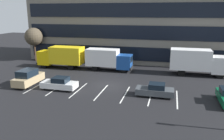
{
  "coord_description": "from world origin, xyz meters",
  "views": [
    {
      "loc": [
        7.43,
        -26.4,
        9.04
      ],
      "look_at": [
        -0.01,
        2.24,
        1.4
      ],
      "focal_mm": 36.72,
      "sensor_mm": 36.0,
      "label": 1
    }
  ],
  "objects_px": {
    "box_truck_white": "(198,61)",
    "bare_tree": "(34,37)",
    "sedan_charcoal": "(155,90)",
    "sedan_white": "(60,84)",
    "box_truck_blue": "(108,59)",
    "box_truck_yellow_all": "(62,56)",
    "suv_tan": "(28,78)"
  },
  "relations": [
    {
      "from": "box_truck_white",
      "to": "box_truck_blue",
      "type": "bearing_deg",
      "value": -177.64
    },
    {
      "from": "box_truck_white",
      "to": "suv_tan",
      "type": "xyz_separation_m",
      "value": [
        -20.84,
        -10.18,
        -1.14
      ]
    },
    {
      "from": "suv_tan",
      "to": "bare_tree",
      "type": "bearing_deg",
      "value": 119.36
    },
    {
      "from": "box_truck_blue",
      "to": "box_truck_white",
      "type": "distance_m",
      "value": 13.17
    },
    {
      "from": "box_truck_blue",
      "to": "sedan_white",
      "type": "relative_size",
      "value": 1.71
    },
    {
      "from": "box_truck_yellow_all",
      "to": "sedan_white",
      "type": "relative_size",
      "value": 1.8
    },
    {
      "from": "box_truck_blue",
      "to": "bare_tree",
      "type": "distance_m",
      "value": 15.7
    },
    {
      "from": "box_truck_yellow_all",
      "to": "suv_tan",
      "type": "height_order",
      "value": "box_truck_yellow_all"
    },
    {
      "from": "box_truck_white",
      "to": "bare_tree",
      "type": "distance_m",
      "value": 28.49
    },
    {
      "from": "suv_tan",
      "to": "bare_tree",
      "type": "height_order",
      "value": "bare_tree"
    },
    {
      "from": "box_truck_white",
      "to": "bare_tree",
      "type": "relative_size",
      "value": 1.32
    },
    {
      "from": "sedan_charcoal",
      "to": "bare_tree",
      "type": "height_order",
      "value": "bare_tree"
    },
    {
      "from": "sedan_white",
      "to": "bare_tree",
      "type": "relative_size",
      "value": 0.69
    },
    {
      "from": "box_truck_blue",
      "to": "box_truck_white",
      "type": "bearing_deg",
      "value": 2.36
    },
    {
      "from": "bare_tree",
      "to": "box_truck_yellow_all",
      "type": "bearing_deg",
      "value": -27.46
    },
    {
      "from": "box_truck_yellow_all",
      "to": "sedan_white",
      "type": "height_order",
      "value": "box_truck_yellow_all"
    },
    {
      "from": "sedan_charcoal",
      "to": "sedan_white",
      "type": "height_order",
      "value": "sedan_white"
    },
    {
      "from": "sedan_charcoal",
      "to": "suv_tan",
      "type": "bearing_deg",
      "value": -179.85
    },
    {
      "from": "box_truck_blue",
      "to": "suv_tan",
      "type": "xyz_separation_m",
      "value": [
        -7.69,
        -9.64,
        -0.9
      ]
    },
    {
      "from": "box_truck_white",
      "to": "bare_tree",
      "type": "bearing_deg",
      "value": 174.0
    },
    {
      "from": "suv_tan",
      "to": "box_truck_blue",
      "type": "bearing_deg",
      "value": 51.42
    },
    {
      "from": "box_truck_white",
      "to": "sedan_white",
      "type": "distance_m",
      "value": 19.55
    },
    {
      "from": "sedan_charcoal",
      "to": "sedan_white",
      "type": "relative_size",
      "value": 0.97
    },
    {
      "from": "box_truck_blue",
      "to": "bare_tree",
      "type": "xyz_separation_m",
      "value": [
        -15.08,
        3.51,
        2.59
      ]
    },
    {
      "from": "sedan_charcoal",
      "to": "sedan_white",
      "type": "xyz_separation_m",
      "value": [
        -11.13,
        -0.56,
        0.02
      ]
    },
    {
      "from": "sedan_charcoal",
      "to": "bare_tree",
      "type": "xyz_separation_m",
      "value": [
        -23.06,
        13.1,
        3.78
      ]
    },
    {
      "from": "box_truck_blue",
      "to": "sedan_charcoal",
      "type": "bearing_deg",
      "value": -50.25
    },
    {
      "from": "suv_tan",
      "to": "box_truck_yellow_all",
      "type": "bearing_deg",
      "value": 90.45
    },
    {
      "from": "box_truck_yellow_all",
      "to": "box_truck_white",
      "type": "xyz_separation_m",
      "value": [
        20.92,
        0.84,
        0.14
      ]
    },
    {
      "from": "box_truck_blue",
      "to": "sedan_white",
      "type": "xyz_separation_m",
      "value": [
        -3.15,
        -10.15,
        -1.17
      ]
    },
    {
      "from": "suv_tan",
      "to": "bare_tree",
      "type": "distance_m",
      "value": 15.48
    },
    {
      "from": "sedan_white",
      "to": "sedan_charcoal",
      "type": "bearing_deg",
      "value": 2.87
    }
  ]
}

